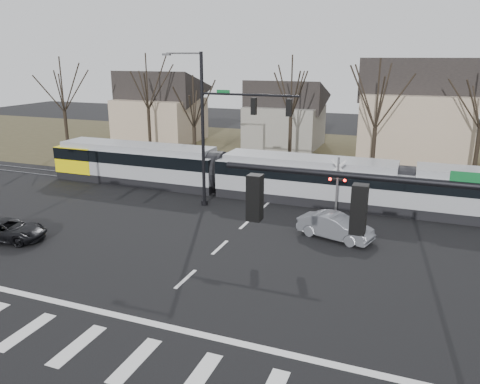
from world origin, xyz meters
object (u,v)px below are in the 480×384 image
(suv, at_px, (7,230))
(rail_crossing_signal, at_px, (337,191))
(tram, at_px, (305,177))
(sedan, at_px, (335,227))

(suv, relative_size, rail_crossing_signal, 1.16)
(tram, relative_size, rail_crossing_signal, 10.40)
(tram, bearing_deg, suv, -135.98)
(tram, distance_m, rail_crossing_signal, 4.23)
(tram, relative_size, suv, 8.97)
(tram, height_order, suv, tram)
(tram, xyz_separation_m, rail_crossing_signal, (2.75, -3.21, 0.17))
(sedan, relative_size, rail_crossing_signal, 1.13)
(suv, bearing_deg, sedan, -80.52)
(rail_crossing_signal, bearing_deg, tram, 130.65)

